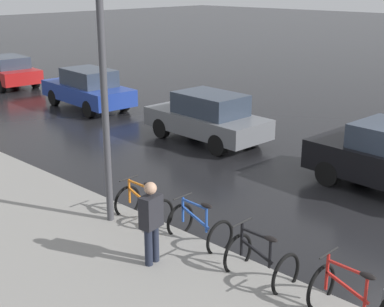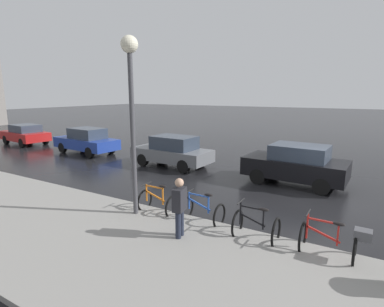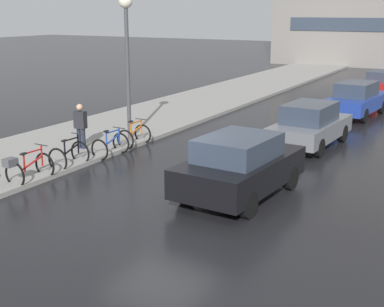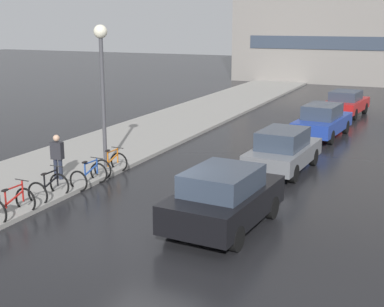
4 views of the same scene
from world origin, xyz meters
name	(u,v)px [view 1 (image 1 of 4)]	position (x,y,z in m)	size (l,w,h in m)	color
bicycle_nearest	(362,299)	(-3.90, -0.65, 0.49)	(0.80, 1.42, 1.02)	black
bicycle_second	(261,262)	(-3.94, 1.14, 0.41)	(0.77, 1.07, 1.02)	black
bicycle_third	(199,227)	(-3.65, 2.82, 0.39)	(0.76, 1.17, 0.94)	black
bicycle_farthest	(143,207)	(-3.75, 4.32, 0.40)	(0.73, 1.12, 0.98)	black
car_grey	(207,117)	(1.69, 7.39, 0.79)	(2.00, 4.21, 1.57)	slate
car_blue	(88,89)	(1.85, 13.91, 0.79)	(2.13, 4.54, 1.58)	navy
car_red	(7,71)	(1.93, 20.47, 0.75)	(2.23, 4.15, 1.45)	#AD1919
pedestrian	(151,222)	(-4.88, 2.81, 0.94)	(0.43, 0.29, 1.67)	#1E2333
streetlamp	(102,42)	(-4.27, 4.77, 3.81)	(0.48, 0.48, 5.25)	#424247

